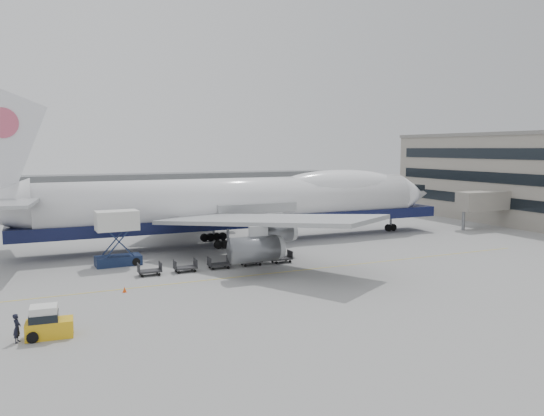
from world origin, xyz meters
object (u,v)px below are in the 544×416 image
airliner (246,202)px  catering_truck (117,235)px  baggage_tug (47,323)px  ground_worker (17,328)px

airliner → catering_truck: bearing=-157.6°
airliner → baggage_tug: airliner is taller
catering_truck → airliner: bearing=20.3°
baggage_tug → airliner: bearing=52.6°
baggage_tug → ground_worker: bearing=-168.9°
catering_truck → ground_worker: catering_truck is taller
catering_truck → ground_worker: bearing=-116.4°
catering_truck → ground_worker: 23.58m
airliner → ground_worker: airliner is taller
airliner → ground_worker: size_ratio=34.16×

